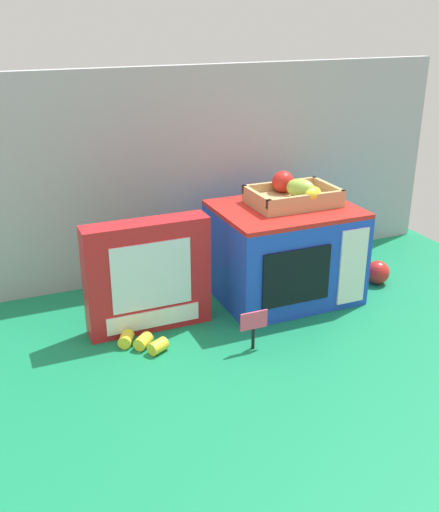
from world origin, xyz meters
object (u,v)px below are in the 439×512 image
object	(u,v)px
cookie_set_box	(148,276)
loose_toy_apple	(378,272)
toy_microwave	(284,252)
food_groups_crate	(294,194)
loose_toy_banana	(142,342)
price_sign	(254,324)

from	to	relation	value
cookie_set_box	loose_toy_apple	xyz separation A→B (m)	(0.70, -0.01, -0.11)
toy_microwave	food_groups_crate	xyz separation A→B (m)	(0.03, 0.01, 0.16)
food_groups_crate	loose_toy_banana	world-z (taller)	food_groups_crate
food_groups_crate	price_sign	world-z (taller)	food_groups_crate
food_groups_crate	cookie_set_box	world-z (taller)	food_groups_crate
toy_microwave	loose_toy_apple	world-z (taller)	toy_microwave
loose_toy_apple	food_groups_crate	bearing A→B (deg)	167.93
food_groups_crate	cookie_set_box	distance (m)	0.46
price_sign	loose_toy_apple	xyz separation A→B (m)	(0.51, 0.19, -0.03)
cookie_set_box	loose_toy_apple	world-z (taller)	cookie_set_box
cookie_set_box	price_sign	distance (m)	0.29
food_groups_crate	loose_toy_banana	distance (m)	0.58
price_sign	toy_microwave	bearing A→B (deg)	48.67
toy_microwave	food_groups_crate	distance (m)	0.16
cookie_set_box	price_sign	xyz separation A→B (m)	(0.20, -0.20, -0.08)
toy_microwave	price_sign	xyz separation A→B (m)	(-0.21, -0.24, -0.07)
toy_microwave	loose_toy_banana	xyz separation A→B (m)	(-0.45, -0.13, -0.12)
toy_microwave	loose_toy_apple	xyz separation A→B (m)	(0.30, -0.04, -0.10)
loose_toy_banana	cookie_set_box	bearing A→B (deg)	63.19
toy_microwave	loose_toy_apple	bearing A→B (deg)	-8.20
loose_toy_apple	price_sign	bearing A→B (deg)	-159.08
toy_microwave	food_groups_crate	bearing A→B (deg)	25.00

